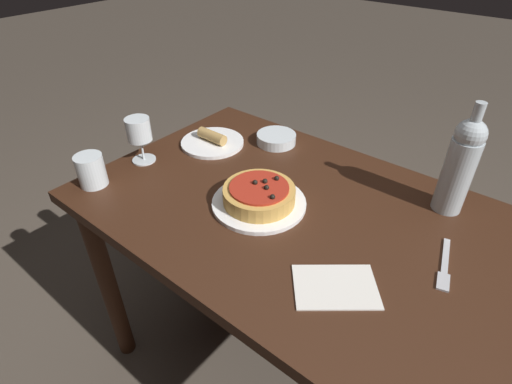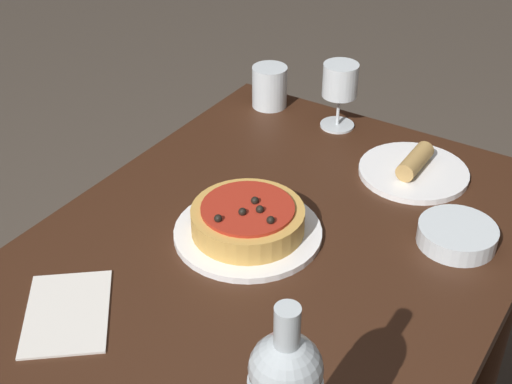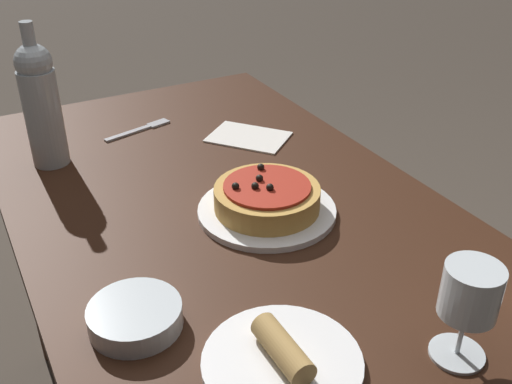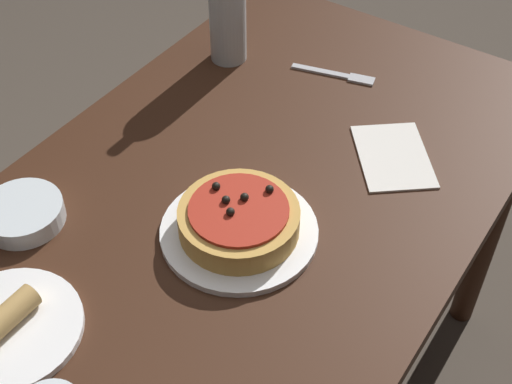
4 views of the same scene
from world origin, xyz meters
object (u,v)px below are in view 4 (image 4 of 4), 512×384
object	(u,v)px
pizza	(239,219)
side_bowl	(23,213)
dining_table	(251,227)
side_plate	(8,327)
fork	(338,75)
dinner_plate	(239,232)

from	to	relation	value
pizza	side_bowl	xyz separation A→B (m)	(-0.17, 0.31, -0.02)
dining_table	side_plate	size ratio (longest dim) A/B	5.75
dining_table	fork	xyz separation A→B (m)	(0.37, 0.03, 0.11)
fork	pizza	bearing A→B (deg)	-94.95
pizza	dinner_plate	bearing A→B (deg)	-139.85
side_bowl	side_plate	xyz separation A→B (m)	(-0.17, -0.15, -0.01)
dining_table	pizza	xyz separation A→B (m)	(-0.11, -0.05, 0.15)
dining_table	dinner_plate	xyz separation A→B (m)	(-0.11, -0.05, 0.12)
fork	side_plate	size ratio (longest dim) A/B	0.81
dinner_plate	pizza	xyz separation A→B (m)	(0.00, 0.00, 0.03)
pizza	fork	xyz separation A→B (m)	(0.47, 0.08, -0.03)
dining_table	side_plate	bearing A→B (deg)	165.33
fork	side_plate	bearing A→B (deg)	-110.71
dinner_plate	side_plate	size ratio (longest dim) A/B	1.20
dinner_plate	pizza	world-z (taller)	pizza
dinner_plate	fork	bearing A→B (deg)	9.68
pizza	side_bowl	bearing A→B (deg)	119.14
side_plate	side_bowl	bearing A→B (deg)	41.21
pizza	side_bowl	world-z (taller)	pizza
side_bowl	side_plate	bearing A→B (deg)	-138.79
dinner_plate	side_plate	xyz separation A→B (m)	(-0.34, 0.17, 0.01)
pizza	fork	world-z (taller)	pizza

